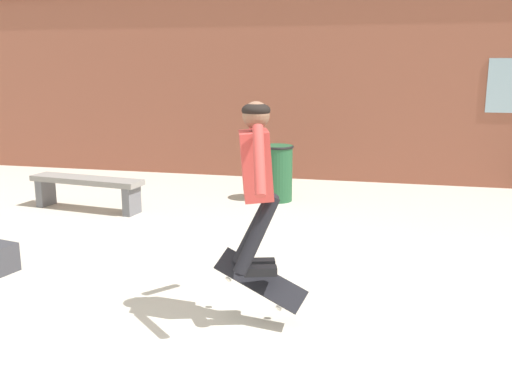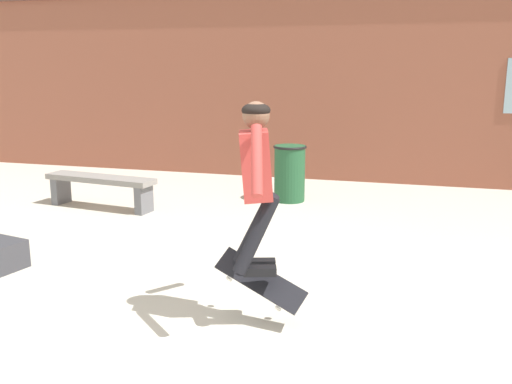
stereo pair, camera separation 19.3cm
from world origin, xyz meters
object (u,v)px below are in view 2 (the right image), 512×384
at_px(park_bench, 100,185).
at_px(skateboard_flipping, 261,280).
at_px(skater, 256,173).
at_px(trash_bin, 290,172).

bearing_deg(park_bench, skateboard_flipping, -35.47).
distance_m(park_bench, skater, 4.65).
bearing_deg(trash_bin, skater, -80.75).
height_order(park_bench, skater, skater).
distance_m(trash_bin, skater, 4.50).
bearing_deg(park_bench, trash_bin, 32.80).
bearing_deg(skater, trash_bin, 82.45).
xyz_separation_m(park_bench, skater, (3.31, -3.14, 0.91)).
relative_size(park_bench, skateboard_flipping, 2.26).
relative_size(skater, skateboard_flipping, 1.71).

